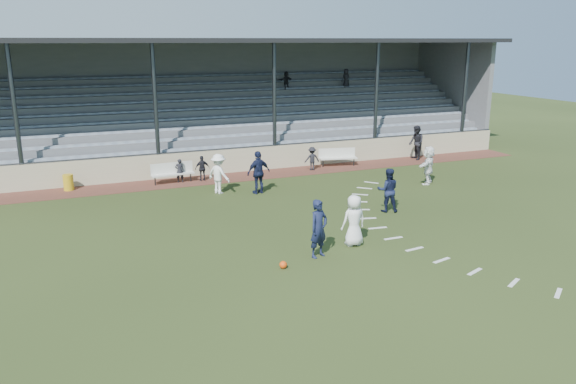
% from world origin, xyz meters
% --- Properties ---
extents(ground, '(90.00, 90.00, 0.00)m').
position_xyz_m(ground, '(0.00, 0.00, 0.00)').
color(ground, '#283515').
rests_on(ground, ground).
extents(cinder_track, '(34.00, 2.00, 0.02)m').
position_xyz_m(cinder_track, '(0.00, 10.50, 0.01)').
color(cinder_track, '#502920').
rests_on(cinder_track, ground).
extents(retaining_wall, '(34.00, 0.18, 1.20)m').
position_xyz_m(retaining_wall, '(0.00, 11.55, 0.60)').
color(retaining_wall, '#B5AC8B').
rests_on(retaining_wall, ground).
extents(bench_left, '(2.03, 0.61, 0.95)m').
position_xyz_m(bench_left, '(-2.60, 10.49, 0.58)').
color(bench_left, silver).
rests_on(bench_left, cinder_track).
extents(bench_right, '(2.04, 0.85, 0.95)m').
position_xyz_m(bench_right, '(6.26, 10.82, 0.58)').
color(bench_right, silver).
rests_on(bench_right, cinder_track).
extents(trash_bin, '(0.45, 0.45, 0.71)m').
position_xyz_m(trash_bin, '(-7.17, 10.90, 0.38)').
color(trash_bin, gold).
rests_on(trash_bin, cinder_track).
extents(football, '(0.23, 0.23, 0.23)m').
position_xyz_m(football, '(-1.59, -0.99, 0.11)').
color(football, '#E1450D').
rests_on(football, ground).
extents(player_white_lead, '(0.85, 0.57, 1.70)m').
position_xyz_m(player_white_lead, '(1.27, -0.05, 0.85)').
color(player_white_lead, white).
rests_on(player_white_lead, ground).
extents(player_navy_lead, '(0.78, 0.65, 1.83)m').
position_xyz_m(player_navy_lead, '(-0.22, -0.53, 0.92)').
color(player_navy_lead, '#141A37').
rests_on(player_navy_lead, ground).
extents(player_navy_mid, '(1.03, 0.93, 1.73)m').
position_xyz_m(player_navy_mid, '(4.32, 2.76, 0.87)').
color(player_navy_mid, '#141A37').
rests_on(player_navy_mid, ground).
extents(player_white_wing, '(1.15, 1.31, 1.75)m').
position_xyz_m(player_white_wing, '(-1.06, 7.89, 0.88)').
color(player_white_wing, white).
rests_on(player_white_wing, ground).
extents(player_navy_wing, '(1.18, 0.67, 1.89)m').
position_xyz_m(player_navy_wing, '(0.55, 7.22, 0.94)').
color(player_navy_wing, '#141A37').
rests_on(player_navy_wing, ground).
extents(player_white_back, '(1.59, 1.50, 1.79)m').
position_xyz_m(player_white_back, '(8.42, 5.83, 0.89)').
color(player_white_back, white).
rests_on(player_white_back, ground).
extents(official, '(0.87, 1.04, 1.91)m').
position_xyz_m(official, '(11.08, 10.63, 0.97)').
color(official, black).
rests_on(official, cinder_track).
extents(sub_left_near, '(0.43, 0.30, 1.13)m').
position_xyz_m(sub_left_near, '(-2.26, 10.43, 0.58)').
color(sub_left_near, black).
rests_on(sub_left_near, cinder_track).
extents(sub_left_far, '(0.71, 0.32, 1.20)m').
position_xyz_m(sub_left_far, '(-1.19, 10.36, 0.62)').
color(sub_left_far, black).
rests_on(sub_left_far, cinder_track).
extents(sub_right, '(0.82, 0.53, 1.21)m').
position_xyz_m(sub_right, '(4.59, 10.43, 0.62)').
color(sub_right, black).
rests_on(sub_right, cinder_track).
extents(grandstand, '(34.60, 9.00, 6.61)m').
position_xyz_m(grandstand, '(0.01, 16.26, 2.20)').
color(grandstand, slate).
rests_on(grandstand, ground).
extents(penalty_arc, '(3.89, 14.63, 0.01)m').
position_xyz_m(penalty_arc, '(4.12, 0.00, 0.01)').
color(penalty_arc, silver).
rests_on(penalty_arc, ground).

